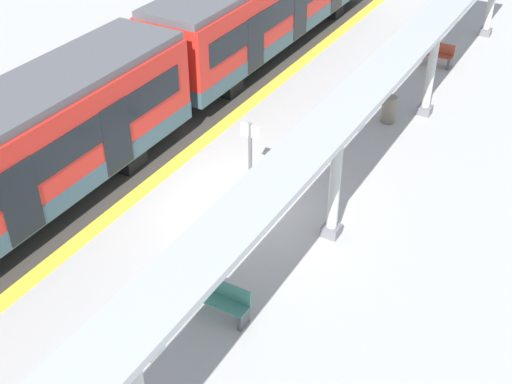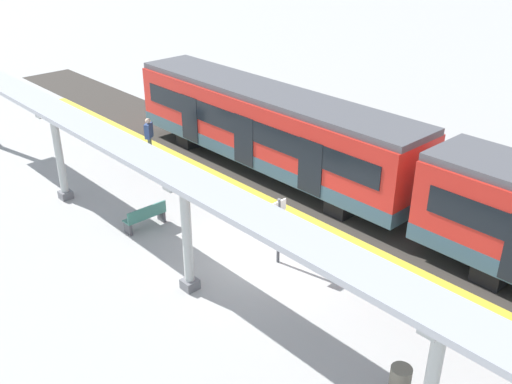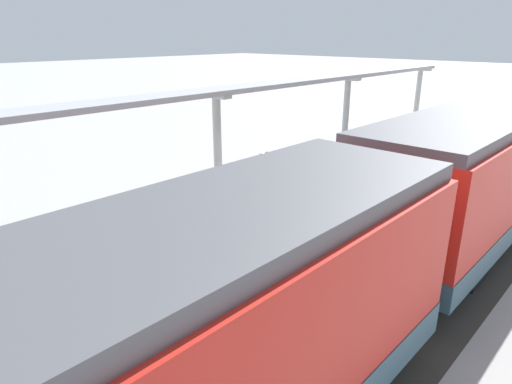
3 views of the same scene
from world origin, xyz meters
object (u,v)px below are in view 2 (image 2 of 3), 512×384
Objects in this scene: trash_bin at (400,384)px; canopy_pillar_second at (59,156)px; bench_near_end at (146,217)px; train_near_carriage at (268,129)px; canopy_pillar_third at (187,236)px; passenger_waiting_near_edge at (149,133)px; platform_info_sign at (279,225)px.

canopy_pillar_second is at bearing -86.40° from trash_bin.
bench_near_end is 1.65× the size of trash_bin.
train_near_carriage is 8.10m from canopy_pillar_second.
canopy_pillar_third is at bearing 90.00° from canopy_pillar_second.
passenger_waiting_near_edge is (2.70, -4.66, -0.74)m from train_near_carriage.
passenger_waiting_near_edge is (-3.77, -15.68, 0.64)m from trash_bin.
canopy_pillar_third is 4.18m from bench_near_end.
canopy_pillar_second is 9.03m from platform_info_sign.
canopy_pillar_third is at bearing -14.43° from platform_info_sign.
canopy_pillar_third reaches higher than platform_info_sign.
canopy_pillar_second is 7.82m from canopy_pillar_third.
passenger_waiting_near_edge is at bearing -117.06° from canopy_pillar_third.
bench_near_end is at bearing 5.80° from train_near_carriage.
platform_info_sign reaches higher than bench_near_end.
canopy_pillar_second and canopy_pillar_third have the same top height.
platform_info_sign is at bearing 108.42° from canopy_pillar_second.
bench_near_end is 0.68× the size of platform_info_sign.
platform_info_sign is at bearing 111.94° from bench_near_end.
canopy_pillar_third is (0.00, 7.82, 0.00)m from canopy_pillar_second.
canopy_pillar_third reaches higher than trash_bin.
train_near_carriage is at bearing -174.20° from bench_near_end.
canopy_pillar_third is at bearing 31.30° from train_near_carriage.
train_near_carriage is 15.48× the size of trash_bin.
canopy_pillar_second is 4.31m from bench_near_end.
canopy_pillar_third is 1.97× the size of passenger_waiting_near_edge.
train_near_carriage is 12.85m from trash_bin.
platform_info_sign is (-1.95, -5.80, 0.87)m from trash_bin.
passenger_waiting_near_edge is (-4.67, -9.15, -0.66)m from canopy_pillar_third.
bench_near_end is at bearing -90.58° from trash_bin.
train_near_carriage is at bearing 120.11° from passenger_waiting_near_edge.
trash_bin is at bearing 59.55° from train_near_carriage.
trash_bin is 0.52× the size of passenger_waiting_near_edge.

